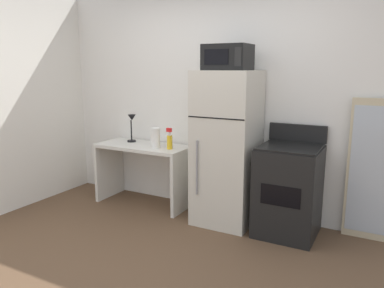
{
  "coord_description": "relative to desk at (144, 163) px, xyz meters",
  "views": [
    {
      "loc": [
        1.74,
        -2.31,
        1.68
      ],
      "look_at": [
        -0.09,
        1.1,
        0.89
      ],
      "focal_mm": 35.03,
      "sensor_mm": 36.0,
      "label": 1
    }
  ],
  "objects": [
    {
      "name": "oven_range",
      "position": [
        1.8,
        -0.03,
        -0.06
      ],
      "size": [
        0.59,
        0.61,
        1.1
      ],
      "color": "black",
      "rests_on": "ground"
    },
    {
      "name": "spray_bottle",
      "position": [
        0.41,
        -0.06,
        0.33
      ],
      "size": [
        0.06,
        0.06,
        0.25
      ],
      "color": "yellow",
      "rests_on": "desk"
    },
    {
      "name": "leaning_mirror",
      "position": [
        2.53,
        0.22,
        0.18
      ],
      "size": [
        0.44,
        0.03,
        1.4
      ],
      "color": "#C6B793",
      "rests_on": "ground"
    },
    {
      "name": "refrigerator",
      "position": [
        1.12,
        -0.04,
        0.3
      ],
      "size": [
        0.62,
        0.63,
        1.65
      ],
      "color": "beige",
      "rests_on": "ground"
    },
    {
      "name": "desk",
      "position": [
        0.0,
        0.0,
        0.0
      ],
      "size": [
        1.16,
        0.53,
        0.75
      ],
      "color": "silver",
      "rests_on": "ground"
    },
    {
      "name": "ground_plane",
      "position": [
        0.91,
        -1.37,
        -0.52
      ],
      "size": [
        12.0,
        12.0,
        0.0
      ],
      "primitive_type": "plane",
      "color": "brown"
    },
    {
      "name": "paper_towel_roll",
      "position": [
        0.23,
        -0.08,
        0.35
      ],
      "size": [
        0.11,
        0.11,
        0.24
      ],
      "primitive_type": "cylinder",
      "color": "white",
      "rests_on": "desk"
    },
    {
      "name": "wall_back_white",
      "position": [
        0.91,
        0.33,
        0.78
      ],
      "size": [
        5.0,
        0.1,
        2.6
      ],
      "primitive_type": "cube",
      "color": "white",
      "rests_on": "ground"
    },
    {
      "name": "desk_lamp",
      "position": [
        -0.23,
        0.08,
        0.47
      ],
      "size": [
        0.14,
        0.12,
        0.35
      ],
      "color": "black",
      "rests_on": "desk"
    },
    {
      "name": "microwave",
      "position": [
        1.12,
        -0.06,
        1.26
      ],
      "size": [
        0.46,
        0.35,
        0.26
      ],
      "color": "black",
      "rests_on": "refrigerator"
    }
  ]
}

